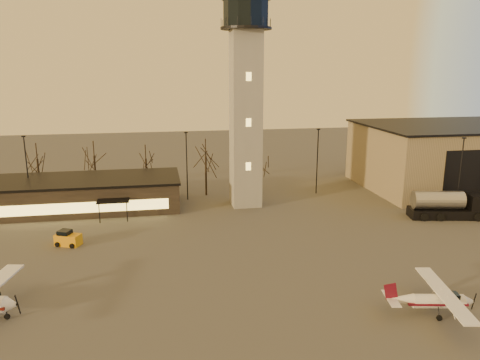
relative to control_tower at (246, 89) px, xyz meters
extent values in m
plane|color=#484643|center=(0.00, -30.00, -16.33)|extent=(220.00, 220.00, 0.00)
cube|color=gray|center=(0.00, 0.00, -4.33)|extent=(4.00, 4.00, 24.00)
cylinder|color=black|center=(0.00, 0.00, 7.82)|extent=(6.80, 6.80, 0.30)
cylinder|color=black|center=(0.00, 0.00, 9.67)|extent=(6.00, 6.00, 3.40)
cube|color=#958561|center=(36.00, 4.00, -11.33)|extent=(30.00, 20.00, 10.00)
cube|color=black|center=(36.00, 4.00, -6.18)|extent=(30.60, 20.60, 0.30)
cube|color=black|center=(-22.00, 2.00, -14.33)|extent=(25.00, 10.00, 4.00)
cube|color=black|center=(-22.00, 2.00, -12.18)|extent=(25.40, 10.40, 0.30)
cube|color=#E6BD50|center=(-22.00, -3.02, -14.73)|extent=(22.00, 0.08, 1.40)
cube|color=black|center=(-18.00, -4.00, -13.73)|extent=(4.00, 2.00, 0.20)
cylinder|color=black|center=(-30.00, 4.00, -11.33)|extent=(0.16, 0.16, 10.00)
cube|color=black|center=(-30.00, 4.00, -6.28)|extent=(0.50, 0.25, 0.18)
cylinder|color=black|center=(-8.00, 4.00, -11.33)|extent=(0.16, 0.16, 10.00)
cube|color=black|center=(-8.00, 4.00, -6.28)|extent=(0.50, 0.25, 0.18)
cylinder|color=black|center=(12.00, 4.00, -11.33)|extent=(0.16, 0.16, 10.00)
cube|color=black|center=(12.00, 4.00, -6.28)|extent=(0.50, 0.25, 0.18)
cylinder|color=black|center=(28.00, -8.00, -11.33)|extent=(0.16, 0.16, 10.00)
cube|color=black|center=(28.00, -8.00, -6.28)|extent=(0.50, 0.25, 0.18)
cylinder|color=black|center=(-30.00, 10.00, -13.46)|extent=(0.28, 0.28, 5.74)
cylinder|color=black|center=(-14.00, 10.00, -13.70)|extent=(0.28, 0.28, 5.25)
cylinder|color=black|center=(-5.00, 6.00, -13.25)|extent=(0.28, 0.28, 6.16)
cylinder|color=black|center=(4.00, 8.00, -13.84)|extent=(0.28, 0.28, 4.97)
cylinder|color=black|center=(-22.00, 12.00, -13.53)|extent=(0.28, 0.28, 5.60)
cylinder|color=white|center=(9.37, -32.73, -15.24)|extent=(4.15, 1.87, 1.13)
cone|color=white|center=(11.67, -33.17, -15.24)|extent=(0.97, 1.21, 1.08)
cone|color=white|center=(6.46, -32.16, -15.11)|extent=(2.23, 1.34, 0.96)
cube|color=black|center=(10.22, -32.89, -14.85)|extent=(1.45, 1.14, 0.61)
cube|color=#5A0C1D|center=(9.20, -32.69, -15.28)|extent=(4.84, 2.03, 0.19)
cube|color=white|center=(9.79, -32.81, -14.56)|extent=(3.09, 9.65, 0.12)
cube|color=white|center=(5.69, -32.02, -15.02)|extent=(1.31, 2.97, 0.07)
cube|color=#5A0C1D|center=(5.61, -32.00, -14.41)|extent=(1.20, 0.30, 1.48)
cone|color=white|center=(-23.92, -27.62, -15.06)|extent=(1.14, 1.41, 1.26)
cube|color=black|center=(24.82, -10.63, -15.70)|extent=(10.06, 4.54, 1.26)
cube|color=black|center=(28.41, -11.33, -14.15)|extent=(2.74, 3.01, 2.06)
cylinder|color=#A2A2A7|center=(23.47, -10.37, -13.93)|extent=(6.74, 3.57, 2.40)
cube|color=orange|center=(-22.30, -12.00, -15.70)|extent=(3.04, 2.38, 1.26)
cube|color=black|center=(-22.63, -11.86, -14.98)|extent=(1.65, 1.65, 0.72)
camera|label=1|loc=(-12.19, -63.28, 2.95)|focal=35.00mm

